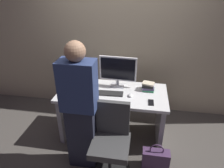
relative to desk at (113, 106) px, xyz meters
The scene contains 13 objects.
ground_plane 0.53m from the desk, ahead, with size 9.00×9.00×0.00m, color #4C4742.
wall_back 1.31m from the desk, 90.00° to the left, with size 6.40×0.10×3.00m, color tan.
desk is the anchor object (origin of this frame).
office_chair 0.69m from the desk, 82.20° to the right, with size 0.52×0.52×0.94m.
person_at_desk 0.74m from the desk, 115.08° to the right, with size 0.40×0.24×1.64m.
monitor 0.53m from the desk, 77.39° to the left, with size 0.54×0.15×0.46m.
keyboard 0.26m from the desk, 131.09° to the right, with size 0.43×0.13×0.02m, color #262626.
mouse 0.37m from the desk, 17.19° to the right, with size 0.06×0.10×0.03m, color white.
cup_near_keyboard 0.53m from the desk, 163.68° to the right, with size 0.07×0.07×0.09m, color #D84C3F.
cup_by_monitor 0.52m from the desk, 169.18° to the left, with size 0.07×0.07×0.08m, color silver.
book_stack 0.59m from the desk, 15.73° to the left, with size 0.19×0.18×0.12m.
cell_phone 0.62m from the desk, 20.69° to the right, with size 0.07×0.14×0.01m, color black.
handbag 0.93m from the desk, 39.95° to the right, with size 0.34×0.14×0.38m.
Camera 1 is at (0.40, -2.45, 2.15)m, focal length 32.25 mm.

